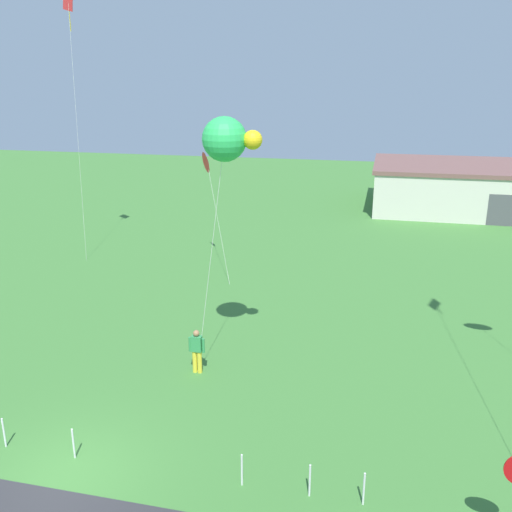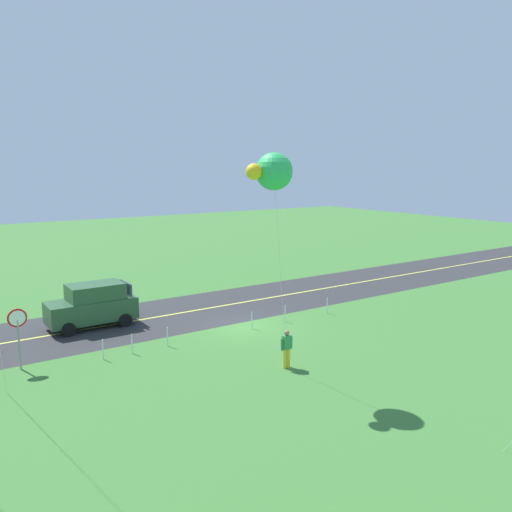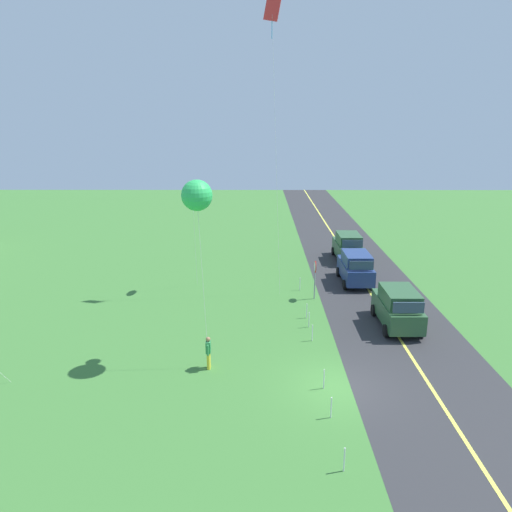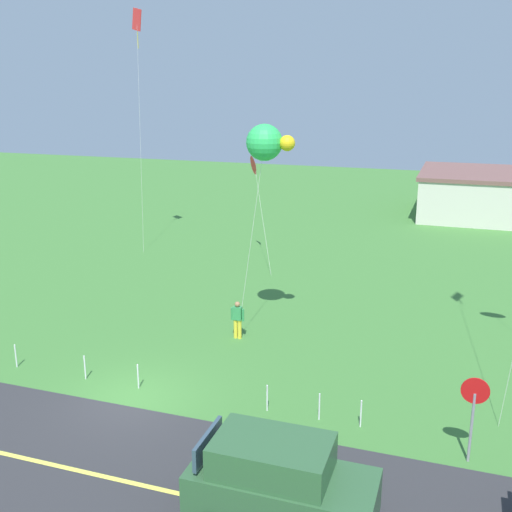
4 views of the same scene
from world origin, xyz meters
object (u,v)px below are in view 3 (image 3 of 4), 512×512
Objects in this scene: person_adult_near at (208,352)px; car_suv_foreground at (398,307)px; kite_yellow_high at (192,194)px; car_parked_east_far at (348,246)px; kite_green_far at (272,19)px; stop_sign at (315,272)px; kite_red_low at (197,195)px; car_parked_east_near at (356,267)px.

car_suv_foreground is at bearing 151.19° from person_adult_near.
kite_yellow_high is at bearing 62.39° from car_suv_foreground.
car_parked_east_far is at bearing 1.82° from car_suv_foreground.
car_suv_foreground reaches higher than person_adult_near.
kite_yellow_high is 11.66m from kite_green_far.
person_adult_near is at bearing 146.77° from stop_sign.
person_adult_near is 7.23m from kite_red_low.
person_adult_near is at bearing 115.45° from car_suv_foreground.
kite_red_low is 14.11m from kite_green_far.
car_suv_foreground is 0.51× the size of kite_red_low.
kite_green_far reaches higher than car_parked_east_far.
kite_green_far is at bearing -159.76° from person_adult_near.
person_adult_near is (-9.09, 5.96, -0.94)m from stop_sign.
car_suv_foreground is at bearing -135.77° from stop_sign.
car_suv_foreground is 0.62× the size of kite_yellow_high.
car_parked_east_far is (5.79, -0.49, 0.00)m from car_parked_east_near.
car_parked_east_near is at bearing -40.68° from kite_red_low.
car_suv_foreground is at bearing -117.61° from kite_yellow_high.
kite_yellow_high is at bearing -134.10° from person_adult_near.
car_suv_foreground and car_parked_east_near have the same top height.
kite_red_low reaches higher than stop_sign.
car_parked_east_near is 0.24× the size of kite_green_far.
person_adult_near is (-18.05, 9.70, -0.29)m from car_parked_east_far.
car_parked_east_far reaches higher than person_adult_near.
kite_green_far is (-6.73, 6.56, 15.85)m from car_parked_east_far.
car_suv_foreground is at bearing -178.18° from car_parked_east_far.
car_suv_foreground is 11.21m from person_adult_near.
kite_red_low is (-3.75, 10.54, 6.85)m from car_suv_foreground.
car_suv_foreground is at bearing -70.40° from kite_red_low.
kite_yellow_high reaches higher than person_adult_near.
car_parked_east_near is at bearing 6.97° from car_suv_foreground.
person_adult_near is (-4.81, 10.12, -0.29)m from car_suv_foreground.
car_parked_east_far is 0.51× the size of kite_red_low.
stop_sign is (4.28, 4.16, 0.65)m from car_suv_foreground.
car_parked_east_far is (13.24, 0.42, 0.00)m from car_suv_foreground.
person_adult_near is 12.67m from kite_yellow_high.
car_parked_east_far is 20.93m from kite_red_low.
person_adult_near is at bearing -169.85° from kite_yellow_high.
kite_red_low is 0.48× the size of kite_green_far.
stop_sign is 11.98m from kite_red_low.
kite_red_low is (1.06, 0.42, 7.14)m from person_adult_near.
kite_yellow_high is at bearing 75.47° from stop_sign.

